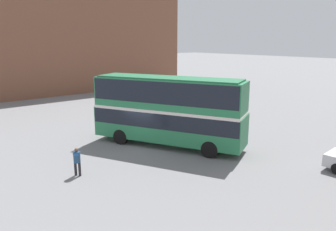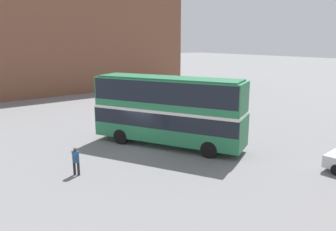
{
  "view_description": "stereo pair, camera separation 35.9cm",
  "coord_description": "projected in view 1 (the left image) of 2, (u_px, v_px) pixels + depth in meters",
  "views": [
    {
      "loc": [
        17.92,
        -12.52,
        7.18
      ],
      "look_at": [
        1.13,
        1.2,
        2.14
      ],
      "focal_mm": 35.0,
      "sensor_mm": 36.0,
      "label": 1
    },
    {
      "loc": [
        18.15,
        -12.24,
        7.18
      ],
      "look_at": [
        1.13,
        1.2,
        2.14
      ],
      "focal_mm": 35.0,
      "sensor_mm": 36.0,
      "label": 2
    }
  ],
  "objects": [
    {
      "name": "double_decker_bus",
      "position": [
        168.0,
        107.0,
        22.13
      ],
      "size": [
        10.5,
        6.81,
        4.75
      ],
      "rotation": [
        0.0,
        0.0,
        0.45
      ],
      "color": "#287A4C",
      "rests_on": "ground_plane"
    },
    {
      "name": "building_row_left",
      "position": [
        51.0,
        35.0,
        45.09
      ],
      "size": [
        9.77,
        38.25,
        15.51
      ],
      "color": "brown",
      "rests_on": "ground_plane"
    },
    {
      "name": "pedestrian_foreground",
      "position": [
        77.0,
        159.0,
        17.48
      ],
      "size": [
        0.55,
        0.55,
        1.57
      ],
      "rotation": [
        0.0,
        0.0,
        2.26
      ],
      "color": "#232328",
      "rests_on": "ground_plane"
    },
    {
      "name": "ground_plane",
      "position": [
        144.0,
        145.0,
        22.86
      ],
      "size": [
        240.0,
        240.0,
        0.0
      ],
      "primitive_type": "plane",
      "color": "slate"
    }
  ]
}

